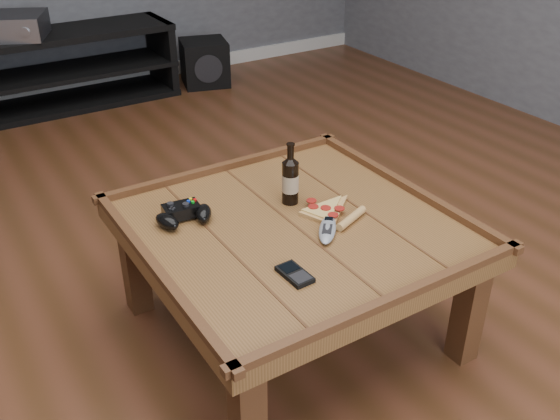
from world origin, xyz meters
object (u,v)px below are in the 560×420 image
coffee_table (293,240)px  pizza_slice (329,212)px  beer_bottle (290,179)px  av_receiver (10,26)px  media_console (68,69)px  smartphone (295,274)px  subwoofer (205,63)px  game_controller (184,214)px  remote_control (328,229)px

coffee_table → pizza_slice: pizza_slice is taller
beer_bottle → av_receiver: size_ratio=0.43×
media_console → beer_bottle: (0.07, -2.62, 0.29)m
media_console → smartphone: media_console is taller
subwoofer → av_receiver: bearing=-167.9°
coffee_table → pizza_slice: 0.15m
game_controller → av_receiver: size_ratio=0.41×
remote_control → av_receiver: av_receiver is taller
beer_bottle → smartphone: bearing=-121.1°
game_controller → av_receiver: (-0.01, 2.53, 0.10)m
media_console → pizza_slice: media_console is taller
subwoofer → remote_control: bearing=-91.9°
subwoofer → pizza_slice: bearing=-91.1°
remote_control → subwoofer: (0.89, 2.76, -0.30)m
smartphone → subwoofer: 3.12m
media_console → remote_control: 2.86m
coffee_table → av_receiver: bearing=96.3°
coffee_table → beer_bottle: size_ratio=4.63×
remote_control → smartphone: bearing=-106.2°
game_controller → av_receiver: bearing=96.7°
coffee_table → smartphone: coffee_table is taller
coffee_table → subwoofer: 2.83m
pizza_slice → remote_control: 0.12m
beer_bottle → subwoofer: beer_bottle is taller
pizza_slice → subwoofer: pizza_slice is taller
beer_bottle → smartphone: 0.45m
game_controller → smartphone: 0.47m
coffee_table → media_console: 2.75m
beer_bottle → smartphone: size_ratio=1.86×
media_console → subwoofer: (0.96, -0.09, -0.09)m
beer_bottle → av_receiver: 2.64m
game_controller → beer_bottle: bearing=-5.5°
media_console → beer_bottle: size_ratio=6.29×
smartphone → subwoofer: size_ratio=0.30×
av_receiver → subwoofer: size_ratio=1.30×
coffee_table → smartphone: size_ratio=8.59×
coffee_table → remote_control: same height
smartphone → coffee_table: bearing=54.8°
media_console → smartphone: 3.00m
pizza_slice → subwoofer: (0.82, 2.67, -0.30)m
media_console → remote_control: media_console is taller
pizza_slice → remote_control: bearing=-150.4°
beer_bottle → smartphone: beer_bottle is taller
smartphone → av_receiver: 2.99m
coffee_table → subwoofer: bearing=70.2°
smartphone → subwoofer: (1.11, 2.90, -0.30)m
smartphone → subwoofer: bearing=66.4°
smartphone → remote_control: remote_control is taller
pizza_slice → game_controller: bearing=131.7°
media_console → beer_bottle: 2.63m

